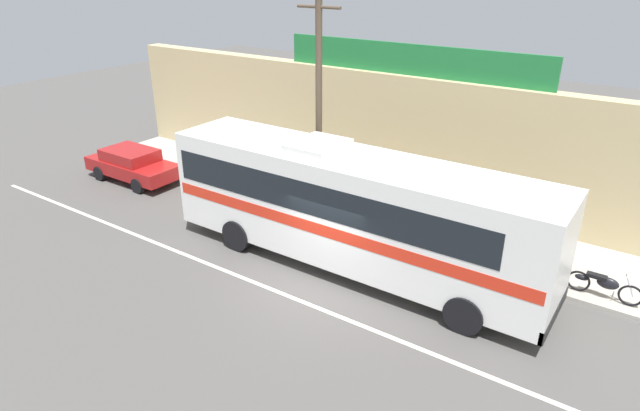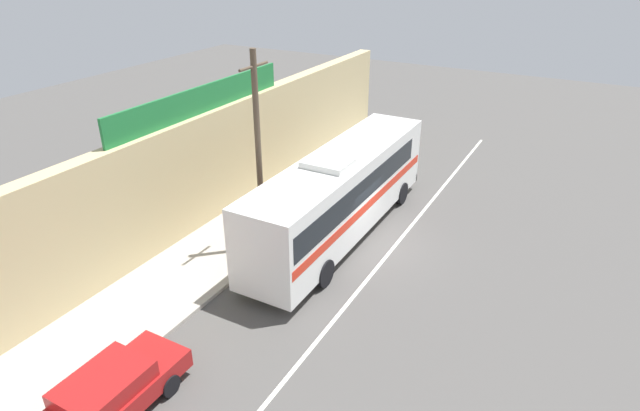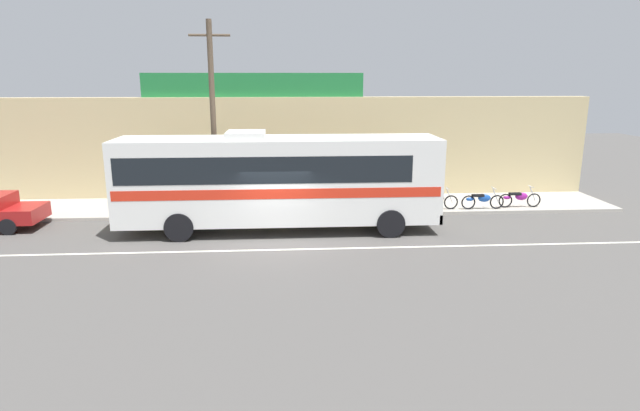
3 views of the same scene
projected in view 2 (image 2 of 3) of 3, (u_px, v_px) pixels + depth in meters
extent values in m
plane|color=#4F4C49|center=(373.00, 245.00, 21.49)|extent=(70.00, 70.00, 0.00)
cube|color=#A8A399|center=(267.00, 215.00, 23.70)|extent=(30.00, 3.60, 0.14)
cube|color=tan|center=(225.00, 158.00, 23.58)|extent=(30.00, 0.70, 4.80)
cube|color=#1E7538|center=(203.00, 99.00, 21.43)|extent=(10.27, 0.12, 1.10)
cube|color=silver|center=(392.00, 250.00, 21.14)|extent=(30.00, 0.14, 0.01)
cube|color=white|center=(341.00, 192.00, 21.37)|extent=(11.90, 2.46, 3.10)
cube|color=black|center=(336.00, 184.00, 20.75)|extent=(10.48, 2.48, 0.96)
cube|color=red|center=(341.00, 198.00, 21.50)|extent=(11.67, 2.48, 0.36)
cube|color=black|center=(396.00, 139.00, 25.81)|extent=(0.04, 2.21, 1.40)
cube|color=black|center=(393.00, 173.00, 26.62)|extent=(0.12, 2.46, 0.36)
cube|color=silver|center=(328.00, 163.00, 19.69)|extent=(1.40, 1.72, 0.24)
cylinder|color=black|center=(357.00, 184.00, 25.69)|extent=(1.04, 0.32, 1.04)
cylinder|color=black|center=(401.00, 193.00, 24.71)|extent=(1.04, 0.32, 1.04)
cylinder|color=black|center=(270.00, 256.00, 19.72)|extent=(1.04, 0.32, 1.04)
cylinder|color=black|center=(324.00, 273.00, 18.74)|extent=(1.04, 0.32, 1.04)
cube|color=maroon|center=(111.00, 397.00, 13.50)|extent=(4.28, 1.72, 0.56)
cube|color=maroon|center=(104.00, 385.00, 13.19)|extent=(2.22, 1.55, 0.48)
cube|color=black|center=(129.00, 365.00, 13.85)|extent=(0.21, 1.45, 0.34)
cylinder|color=black|center=(127.00, 365.00, 14.96)|extent=(0.62, 0.20, 0.62)
cylinder|color=black|center=(170.00, 385.00, 14.26)|extent=(0.62, 0.20, 0.62)
cylinder|color=brown|center=(259.00, 157.00, 19.33)|extent=(0.22, 0.22, 7.75)
cylinder|color=brown|center=(254.00, 66.00, 17.86)|extent=(1.60, 0.10, 0.10)
torus|color=black|center=(364.00, 159.00, 28.81)|extent=(0.62, 0.06, 0.62)
torus|color=black|center=(354.00, 167.00, 27.79)|extent=(0.62, 0.06, 0.62)
cylinder|color=silver|center=(364.00, 154.00, 28.62)|extent=(0.34, 0.04, 0.65)
cylinder|color=silver|center=(363.00, 149.00, 28.39)|extent=(0.03, 0.56, 0.03)
ellipsoid|color=black|center=(360.00, 159.00, 28.27)|extent=(0.56, 0.22, 0.34)
cube|color=black|center=(357.00, 159.00, 27.98)|extent=(0.52, 0.20, 0.10)
ellipsoid|color=black|center=(354.00, 164.00, 27.78)|extent=(0.36, 0.14, 0.16)
torus|color=black|center=(380.00, 148.00, 30.35)|extent=(0.62, 0.06, 0.62)
torus|color=black|center=(371.00, 155.00, 29.37)|extent=(0.62, 0.06, 0.62)
cylinder|color=silver|center=(379.00, 143.00, 30.16)|extent=(0.34, 0.04, 0.65)
cylinder|color=silver|center=(379.00, 139.00, 29.94)|extent=(0.03, 0.56, 0.03)
ellipsoid|color=#1E51B2|center=(376.00, 148.00, 29.83)|extent=(0.56, 0.22, 0.34)
cube|color=black|center=(374.00, 147.00, 29.55)|extent=(0.52, 0.20, 0.10)
ellipsoid|color=#1E51B2|center=(371.00, 152.00, 29.35)|extent=(0.36, 0.14, 0.16)
torus|color=black|center=(388.00, 138.00, 31.81)|extent=(0.62, 0.06, 0.62)
torus|color=black|center=(380.00, 145.00, 30.81)|extent=(0.62, 0.06, 0.62)
cylinder|color=silver|center=(388.00, 134.00, 31.61)|extent=(0.34, 0.04, 0.65)
cylinder|color=silver|center=(387.00, 129.00, 31.39)|extent=(0.03, 0.56, 0.03)
ellipsoid|color=#991E8C|center=(384.00, 138.00, 31.28)|extent=(0.56, 0.22, 0.34)
cube|color=black|center=(383.00, 138.00, 31.00)|extent=(0.52, 0.20, 0.10)
ellipsoid|color=#991E8C|center=(380.00, 142.00, 30.79)|extent=(0.36, 0.14, 0.16)
torus|color=black|center=(347.00, 170.00, 27.39)|extent=(0.62, 0.06, 0.62)
torus|color=black|center=(336.00, 179.00, 26.39)|extent=(0.62, 0.06, 0.62)
cylinder|color=silver|center=(346.00, 165.00, 27.19)|extent=(0.34, 0.04, 0.65)
cylinder|color=silver|center=(345.00, 160.00, 26.97)|extent=(0.03, 0.56, 0.03)
ellipsoid|color=#1E51B2|center=(342.00, 171.00, 26.86)|extent=(0.56, 0.22, 0.34)
cube|color=black|center=(339.00, 170.00, 26.58)|extent=(0.52, 0.20, 0.10)
ellipsoid|color=#1E51B2|center=(336.00, 176.00, 26.38)|extent=(0.36, 0.14, 0.16)
cylinder|color=brown|center=(330.00, 165.00, 27.76)|extent=(0.13, 0.13, 0.85)
cylinder|color=brown|center=(333.00, 165.00, 27.69)|extent=(0.13, 0.13, 0.85)
cylinder|color=white|center=(332.00, 152.00, 27.39)|extent=(0.30, 0.30, 0.64)
sphere|color=#A37556|center=(332.00, 143.00, 27.18)|extent=(0.23, 0.23, 0.23)
cylinder|color=white|center=(329.00, 150.00, 27.46)|extent=(0.08, 0.08, 0.59)
cylinder|color=white|center=(335.00, 152.00, 27.29)|extent=(0.08, 0.08, 0.59)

